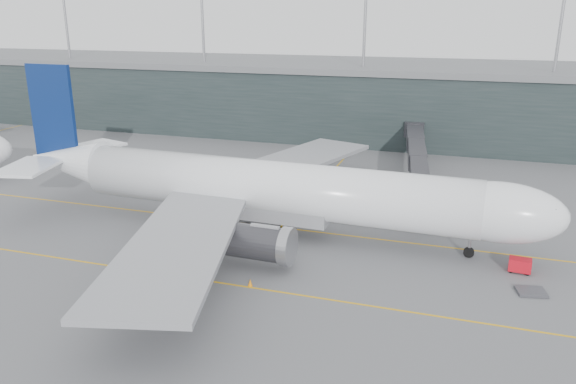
% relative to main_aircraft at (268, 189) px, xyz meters
% --- Properties ---
extents(ground, '(320.00, 320.00, 0.00)m').
position_rel_main_aircraft_xyz_m(ground, '(-3.94, 5.35, -5.35)').
color(ground, '#5C5C61').
rests_on(ground, ground).
extents(taxiline_a, '(160.00, 0.25, 0.02)m').
position_rel_main_aircraft_xyz_m(taxiline_a, '(-3.94, 1.35, -5.34)').
color(taxiline_a, gold).
rests_on(taxiline_a, ground).
extents(taxiline_b, '(160.00, 0.25, 0.02)m').
position_rel_main_aircraft_xyz_m(taxiline_b, '(-3.94, -14.65, -5.34)').
color(taxiline_b, gold).
rests_on(taxiline_b, ground).
extents(taxiline_lead_main, '(0.25, 60.00, 0.02)m').
position_rel_main_aircraft_xyz_m(taxiline_lead_main, '(1.06, 25.35, -5.34)').
color(taxiline_lead_main, gold).
rests_on(taxiline_lead_main, ground).
extents(terminal, '(240.00, 36.00, 29.00)m').
position_rel_main_aircraft_xyz_m(terminal, '(-3.95, 63.34, 2.26)').
color(terminal, '#1E2929').
rests_on(terminal, ground).
extents(main_aircraft, '(67.95, 63.95, 19.08)m').
position_rel_main_aircraft_xyz_m(main_aircraft, '(0.00, 0.00, 0.00)').
color(main_aircraft, white).
rests_on(main_aircraft, ground).
extents(jet_bridge, '(7.90, 42.86, 6.04)m').
position_rel_main_aircraft_xyz_m(jet_bridge, '(15.46, 28.42, -0.83)').
color(jet_bridge, '#29292D').
rests_on(jet_bridge, ground).
extents(gse_cart, '(2.29, 1.56, 1.48)m').
position_rel_main_aircraft_xyz_m(gse_cart, '(28.43, -3.02, -4.53)').
color(gse_cart, red).
rests_on(gse_cart, ground).
extents(baggage_dolly, '(3.02, 2.61, 0.26)m').
position_rel_main_aircraft_xyz_m(baggage_dolly, '(29.21, -7.49, -5.20)').
color(baggage_dolly, '#3B3B41').
rests_on(baggage_dolly, ground).
extents(uld_a, '(2.38, 2.10, 1.83)m').
position_rel_main_aircraft_xyz_m(uld_a, '(-9.87, 15.45, -4.39)').
color(uld_a, '#313135').
rests_on(uld_a, ground).
extents(uld_b, '(2.38, 2.04, 1.93)m').
position_rel_main_aircraft_xyz_m(uld_b, '(-6.29, 17.19, -4.34)').
color(uld_b, '#313135').
rests_on(uld_b, ground).
extents(uld_c, '(2.25, 1.99, 1.72)m').
position_rel_main_aircraft_xyz_m(uld_c, '(-4.58, 17.00, -4.45)').
color(uld_c, '#313135').
rests_on(uld_c, ground).
extents(cone_nose, '(0.47, 0.47, 0.74)m').
position_rel_main_aircraft_xyz_m(cone_nose, '(27.90, -1.79, -4.98)').
color(cone_nose, red).
rests_on(cone_nose, ground).
extents(cone_wing_stbd, '(0.47, 0.47, 0.74)m').
position_rel_main_aircraft_xyz_m(cone_wing_stbd, '(3.30, -14.36, -4.98)').
color(cone_wing_stbd, orange).
rests_on(cone_wing_stbd, ground).
extents(cone_wing_port, '(0.49, 0.49, 0.78)m').
position_rel_main_aircraft_xyz_m(cone_wing_port, '(2.66, 18.05, -4.96)').
color(cone_wing_port, orange).
rests_on(cone_wing_port, ground).
extents(cone_tail, '(0.42, 0.42, 0.67)m').
position_rel_main_aircraft_xyz_m(cone_tail, '(-11.41, -7.28, -5.02)').
color(cone_tail, orange).
rests_on(cone_tail, ground).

